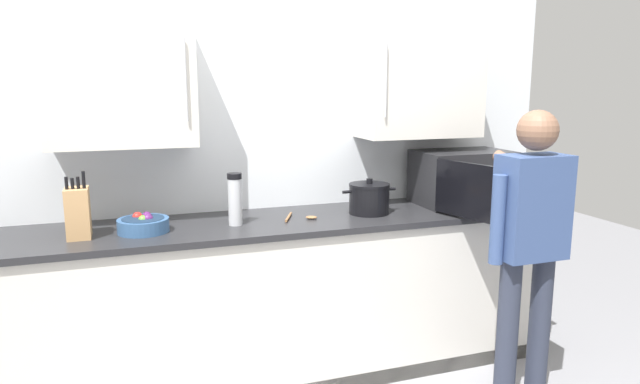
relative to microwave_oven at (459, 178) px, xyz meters
name	(u,v)px	position (x,y,z in m)	size (l,w,h in m)	color
back_wall_tiled	(276,123)	(-1.10, 0.28, 0.35)	(3.65, 0.44, 2.74)	silver
counter_unit	(293,297)	(-1.10, -0.03, -0.64)	(3.21, 0.65, 0.94)	beige
microwave_oven	(459,178)	(0.00, 0.00, 0.00)	(0.59, 0.78, 0.33)	black
knife_block	(78,213)	(-2.20, -0.09, -0.04)	(0.11, 0.15, 0.33)	tan
wooden_spoon	(301,217)	(-1.06, -0.06, -0.16)	(0.20, 0.19, 0.02)	brown
fruit_bowl	(143,224)	(-1.90, -0.07, -0.13)	(0.26, 0.26, 0.10)	#335684
stock_pot	(369,198)	(-0.64, -0.06, -0.08)	(0.33, 0.24, 0.21)	black
thermos_flask	(235,199)	(-1.43, -0.08, -0.03)	(0.08, 0.08, 0.28)	#B7BABF
person_figure	(529,235)	(-0.07, -0.75, -0.17)	(0.44, 0.56, 1.56)	#282D3D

